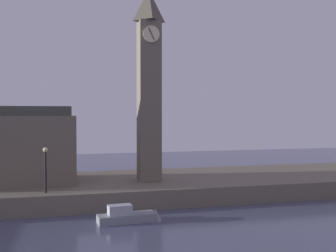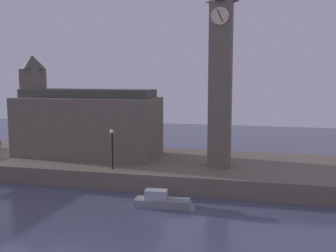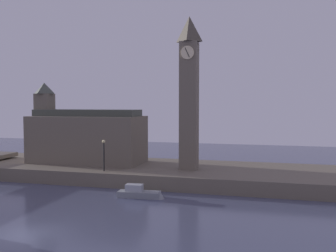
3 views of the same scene
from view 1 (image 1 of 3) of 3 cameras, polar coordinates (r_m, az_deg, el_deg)
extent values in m
cube|color=#6B6051|center=(36.33, -13.96, -8.81)|extent=(70.00, 12.00, 1.50)
cube|color=#6B6051|center=(35.31, -2.70, 3.48)|extent=(1.86, 1.86, 13.88)
cylinder|color=beige|center=(34.99, -2.37, 12.87)|extent=(1.42, 0.12, 1.42)
cube|color=black|center=(34.92, -2.34, 12.89)|extent=(0.53, 0.04, 1.05)
pyramid|color=#4A4339|center=(36.53, -2.72, 16.63)|extent=(2.05, 2.05, 2.75)
cylinder|color=black|center=(31.40, -16.92, -6.31)|extent=(0.16, 0.16, 3.02)
sphere|color=#F2E099|center=(31.21, -16.94, -3.23)|extent=(0.36, 0.36, 0.36)
cube|color=gray|center=(28.17, -5.84, -12.81)|extent=(4.03, 1.60, 0.57)
cube|color=#A8ADB2|center=(27.96, -6.82, -11.65)|extent=(1.65, 1.02, 0.63)
cone|color=gray|center=(28.53, -1.84, -12.56)|extent=(1.24, 1.24, 0.98)
camera|label=2|loc=(11.30, 73.82, 10.55)|focal=42.60mm
camera|label=3|loc=(16.74, 95.44, 4.64)|focal=40.18mm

